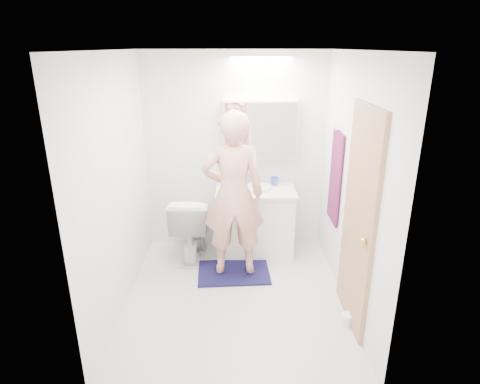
{
  "coord_description": "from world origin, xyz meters",
  "views": [
    {
      "loc": [
        0.01,
        -3.55,
        2.43
      ],
      "look_at": [
        0.05,
        0.25,
        1.05
      ],
      "focal_mm": 30.15,
      "sensor_mm": 36.0,
      "label": 1
    }
  ],
  "objects_px": {
    "medicine_cabinet": "(260,130)",
    "toothbrush_cup": "(274,181)",
    "vanity_cabinet": "(255,222)",
    "soap_bottle_b": "(245,177)",
    "person": "(233,195)",
    "soap_bottle_a": "(234,177)",
    "toilet": "(192,226)",
    "toilet_paper_roll": "(347,319)"
  },
  "relations": [
    {
      "from": "soap_bottle_a",
      "to": "toilet_paper_roll",
      "type": "xyz_separation_m",
      "value": [
        1.05,
        -1.57,
        -0.88
      ]
    },
    {
      "from": "toilet",
      "to": "soap_bottle_b",
      "type": "bearing_deg",
      "value": -152.68
    },
    {
      "from": "medicine_cabinet",
      "to": "toothbrush_cup",
      "type": "distance_m",
      "value": 0.66
    },
    {
      "from": "soap_bottle_a",
      "to": "medicine_cabinet",
      "type": "bearing_deg",
      "value": 10.85
    },
    {
      "from": "soap_bottle_b",
      "to": "toilet_paper_roll",
      "type": "relative_size",
      "value": 1.71
    },
    {
      "from": "toilet",
      "to": "person",
      "type": "relative_size",
      "value": 0.45
    },
    {
      "from": "vanity_cabinet",
      "to": "toilet_paper_roll",
      "type": "xyz_separation_m",
      "value": [
        0.79,
        -1.42,
        -0.34
      ]
    },
    {
      "from": "person",
      "to": "toothbrush_cup",
      "type": "relative_size",
      "value": 16.97
    },
    {
      "from": "person",
      "to": "toilet_paper_roll",
      "type": "relative_size",
      "value": 16.38
    },
    {
      "from": "vanity_cabinet",
      "to": "soap_bottle_a",
      "type": "height_order",
      "value": "soap_bottle_a"
    },
    {
      "from": "toilet",
      "to": "soap_bottle_a",
      "type": "distance_m",
      "value": 0.77
    },
    {
      "from": "toothbrush_cup",
      "to": "toilet_paper_roll",
      "type": "distance_m",
      "value": 1.87
    },
    {
      "from": "person",
      "to": "soap_bottle_a",
      "type": "bearing_deg",
      "value": -93.61
    },
    {
      "from": "medicine_cabinet",
      "to": "toothbrush_cup",
      "type": "height_order",
      "value": "medicine_cabinet"
    },
    {
      "from": "medicine_cabinet",
      "to": "soap_bottle_a",
      "type": "distance_m",
      "value": 0.66
    },
    {
      "from": "person",
      "to": "toothbrush_cup",
      "type": "bearing_deg",
      "value": -128.99
    },
    {
      "from": "vanity_cabinet",
      "to": "soap_bottle_b",
      "type": "relative_size",
      "value": 4.78
    },
    {
      "from": "vanity_cabinet",
      "to": "toothbrush_cup",
      "type": "bearing_deg",
      "value": 34.06
    },
    {
      "from": "soap_bottle_b",
      "to": "soap_bottle_a",
      "type": "bearing_deg",
      "value": -167.64
    },
    {
      "from": "person",
      "to": "soap_bottle_b",
      "type": "bearing_deg",
      "value": -104.45
    },
    {
      "from": "person",
      "to": "vanity_cabinet",
      "type": "bearing_deg",
      "value": -119.49
    },
    {
      "from": "medicine_cabinet",
      "to": "toothbrush_cup",
      "type": "bearing_deg",
      "value": -15.37
    },
    {
      "from": "person",
      "to": "soap_bottle_b",
      "type": "relative_size",
      "value": 9.57
    },
    {
      "from": "person",
      "to": "soap_bottle_a",
      "type": "height_order",
      "value": "person"
    },
    {
      "from": "medicine_cabinet",
      "to": "soap_bottle_a",
      "type": "bearing_deg",
      "value": -169.15
    },
    {
      "from": "soap_bottle_b",
      "to": "toothbrush_cup",
      "type": "bearing_deg",
      "value": -3.2
    },
    {
      "from": "toothbrush_cup",
      "to": "toilet",
      "type": "bearing_deg",
      "value": -164.6
    },
    {
      "from": "medicine_cabinet",
      "to": "toilet_paper_roll",
      "type": "distance_m",
      "value": 2.31
    },
    {
      "from": "toilet",
      "to": "toothbrush_cup",
      "type": "bearing_deg",
      "value": -162.01
    },
    {
      "from": "toilet",
      "to": "toilet_paper_roll",
      "type": "bearing_deg",
      "value": 142.49
    },
    {
      "from": "toilet",
      "to": "person",
      "type": "bearing_deg",
      "value": 142.58
    },
    {
      "from": "person",
      "to": "soap_bottle_b",
      "type": "distance_m",
      "value": 0.73
    },
    {
      "from": "soap_bottle_b",
      "to": "toilet_paper_roll",
      "type": "bearing_deg",
      "value": -60.3
    },
    {
      "from": "toilet",
      "to": "toilet_paper_roll",
      "type": "xyz_separation_m",
      "value": [
        1.56,
        -1.31,
        -0.35
      ]
    },
    {
      "from": "toothbrush_cup",
      "to": "toilet_paper_roll",
      "type": "height_order",
      "value": "toothbrush_cup"
    },
    {
      "from": "medicine_cabinet",
      "to": "soap_bottle_b",
      "type": "bearing_deg",
      "value": -170.33
    },
    {
      "from": "medicine_cabinet",
      "to": "toilet_paper_roll",
      "type": "bearing_deg",
      "value": -65.67
    },
    {
      "from": "person",
      "to": "toilet_paper_roll",
      "type": "height_order",
      "value": "person"
    },
    {
      "from": "soap_bottle_a",
      "to": "person",
      "type": "bearing_deg",
      "value": -90.5
    },
    {
      "from": "toilet",
      "to": "soap_bottle_b",
      "type": "height_order",
      "value": "soap_bottle_b"
    },
    {
      "from": "medicine_cabinet",
      "to": "person",
      "type": "xyz_separation_m",
      "value": [
        -0.32,
        -0.74,
        -0.55
      ]
    },
    {
      "from": "soap_bottle_a",
      "to": "toilet_paper_roll",
      "type": "relative_size",
      "value": 1.94
    }
  ]
}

